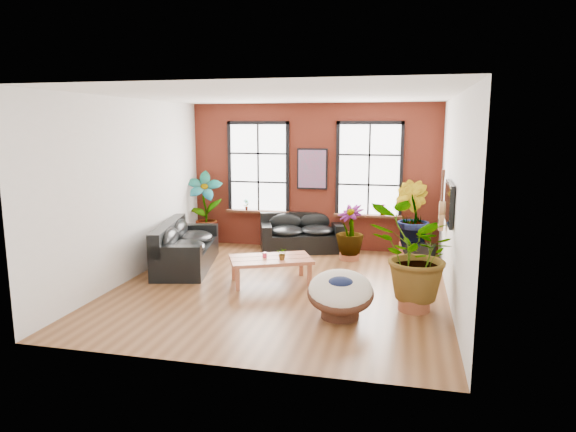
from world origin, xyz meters
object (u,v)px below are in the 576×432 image
coffee_table (271,261)px  papasan_chair (340,293)px  sofa_back (301,234)px  sofa_left (184,247)px

coffee_table → papasan_chair: (1.53, -1.50, -0.03)m
sofa_back → papasan_chair: bearing=-89.0°
sofa_back → sofa_left: size_ratio=0.84×
coffee_table → papasan_chair: size_ratio=1.48×
sofa_left → papasan_chair: sofa_left is taller
sofa_back → papasan_chair: 4.43m
sofa_left → papasan_chair: 4.21m
papasan_chair → sofa_left: bearing=141.7°
sofa_left → papasan_chair: (3.61, -2.16, -0.03)m
sofa_back → papasan_chair: (1.47, -4.18, -0.00)m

